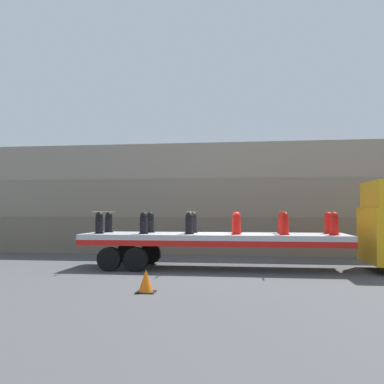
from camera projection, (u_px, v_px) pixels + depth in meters
name	position (u px, v px, depth m)	size (l,w,h in m)	color
ground_plane	(214.00, 269.00, 15.60)	(120.00, 120.00, 0.00)	#474749
rock_cliff	(223.00, 199.00, 21.93)	(60.00, 3.30, 5.45)	#706656
flatbed_trailer	(201.00, 240.00, 15.71)	(9.55, 2.54, 1.27)	#B2B2B7
fire_hydrant_black_near_0	(99.00, 223.00, 15.69)	(0.35, 0.50, 0.80)	black
fire_hydrant_black_far_0	(109.00, 222.00, 16.75)	(0.35, 0.50, 0.80)	black
fire_hydrant_black_near_1	(144.00, 223.00, 15.47)	(0.35, 0.50, 0.80)	black
fire_hydrant_black_far_1	(150.00, 223.00, 16.54)	(0.35, 0.50, 0.80)	black
fire_hydrant_black_near_2	(189.00, 223.00, 15.26)	(0.35, 0.50, 0.80)	black
fire_hydrant_black_far_2	(193.00, 223.00, 16.32)	(0.35, 0.50, 0.80)	black
fire_hydrant_red_near_3	(236.00, 224.00, 15.04)	(0.35, 0.50, 0.80)	red
fire_hydrant_red_far_3	(237.00, 223.00, 16.10)	(0.35, 0.50, 0.80)	red
fire_hydrant_red_near_4	(284.00, 224.00, 14.82)	(0.35, 0.50, 0.80)	red
fire_hydrant_red_far_4	(282.00, 223.00, 15.88)	(0.35, 0.50, 0.80)	red
fire_hydrant_red_near_5	(334.00, 224.00, 14.60)	(0.35, 0.50, 0.80)	red
fire_hydrant_red_far_5	(328.00, 223.00, 15.67)	(0.35, 0.50, 0.80)	red
cargo_strap_rear	(104.00, 212.00, 16.24)	(0.05, 2.64, 0.01)	yellow
cargo_strap_middle	(191.00, 212.00, 15.81)	(0.05, 2.64, 0.01)	yellow
cargo_strap_front	(283.00, 212.00, 15.37)	(0.05, 2.64, 0.01)	yellow
traffic_cone	(146.00, 281.00, 10.98)	(0.48, 0.48, 0.59)	black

